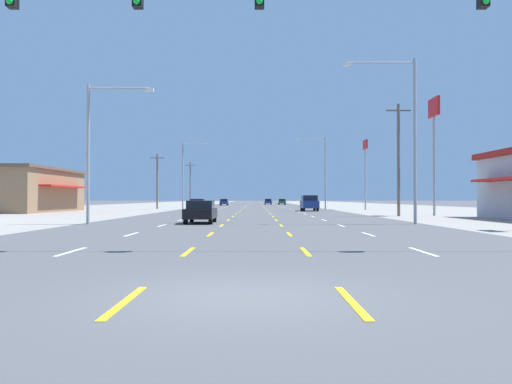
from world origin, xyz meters
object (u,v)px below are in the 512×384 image
(streetlight_left_row_0, at_px, (97,142))
(streetlight_right_row_0, at_px, (409,128))
(pole_sign_right_row_2, at_px, (367,158))
(pole_sign_right_row_1, at_px, (435,124))
(suv_far_right_mid, at_px, (311,203))
(sedan_far_right_far, at_px, (283,202))
(sedan_inner_left_nearest, at_px, (202,211))
(streetlight_right_row_1, at_px, (323,168))
(sedan_far_left_midfar, at_px, (225,202))
(streetlight_left_row_1, at_px, (187,171))
(sedan_inner_right_farther, at_px, (269,202))
(hatchback_far_left_near, at_px, (199,205))

(streetlight_left_row_0, height_order, streetlight_right_row_0, streetlight_right_row_0)
(pole_sign_right_row_2, bearing_deg, pole_sign_right_row_1, -87.61)
(pole_sign_right_row_1, xyz_separation_m, streetlight_right_row_0, (-6.92, -15.37, -2.40))
(suv_far_right_mid, distance_m, sedan_far_right_far, 65.24)
(streetlight_left_row_0, relative_size, streetlight_right_row_0, 0.85)
(sedan_inner_left_nearest, distance_m, pole_sign_right_row_1, 25.55)
(streetlight_left_row_0, bearing_deg, streetlight_right_row_0, 0.00)
(sedan_inner_left_nearest, xyz_separation_m, pole_sign_right_row_2, (18.85, 39.11, 6.54))
(streetlight_right_row_0, xyz_separation_m, streetlight_right_row_1, (0.02, 41.72, -0.05))
(sedan_far_left_midfar, xyz_separation_m, streetlight_left_row_1, (-2.84, -43.40, 4.81))
(sedan_inner_right_farther, distance_m, streetlight_left_row_1, 60.63)
(sedan_far_left_midfar, bearing_deg, sedan_inner_right_farther, 56.59)
(pole_sign_right_row_1, distance_m, streetlight_left_row_0, 30.64)
(streetlight_right_row_0, bearing_deg, pole_sign_right_row_1, 65.77)
(sedan_far_right_far, bearing_deg, streetlight_left_row_0, -99.49)
(hatchback_far_left_near, bearing_deg, sedan_far_right_far, 78.53)
(sedan_far_left_midfar, relative_size, sedan_far_right_far, 1.00)
(pole_sign_right_row_1, distance_m, pole_sign_right_row_2, 25.05)
(pole_sign_right_row_2, height_order, streetlight_left_row_1, pole_sign_right_row_2)
(pole_sign_right_row_1, relative_size, pole_sign_right_row_2, 1.11)
(sedan_inner_left_nearest, xyz_separation_m, suv_far_right_mid, (10.30, 32.21, 0.27))
(pole_sign_right_row_1, distance_m, streetlight_left_row_1, 37.38)
(suv_far_right_mid, distance_m, streetlight_right_row_1, 9.95)
(hatchback_far_left_near, xyz_separation_m, pole_sign_right_row_2, (22.41, 9.01, 6.51))
(suv_far_right_mid, relative_size, sedan_inner_right_farther, 1.09)
(sedan_far_left_midfar, height_order, sedan_inner_right_farther, same)
(suv_far_right_mid, xyz_separation_m, pole_sign_right_row_1, (9.59, -18.11, 7.35))
(sedan_inner_left_nearest, xyz_separation_m, streetlight_right_row_0, (12.97, -1.27, 5.22))
(sedan_far_right_far, distance_m, streetlight_left_row_0, 100.19)
(sedan_far_left_midfar, relative_size, streetlight_right_row_1, 0.44)
(sedan_inner_left_nearest, relative_size, streetlight_left_row_1, 0.47)
(pole_sign_right_row_2, xyz_separation_m, streetlight_right_row_0, (-5.87, -40.38, -1.32))
(pole_sign_right_row_1, xyz_separation_m, streetlight_left_row_0, (-26.30, -15.37, -3.26))
(sedan_far_left_midfar, distance_m, sedan_inner_right_farther, 18.69)
(sedan_far_left_midfar, xyz_separation_m, streetlight_right_row_1, (16.63, -43.40, 5.17))
(pole_sign_right_row_2, height_order, streetlight_left_row_0, pole_sign_right_row_2)
(sedan_far_left_midfar, distance_m, pole_sign_right_row_2, 50.49)
(sedan_inner_left_nearest, height_order, streetlight_left_row_1, streetlight_left_row_1)
(sedan_inner_left_nearest, bearing_deg, hatchback_far_left_near, 96.76)
(sedan_inner_left_nearest, bearing_deg, streetlight_left_row_0, -168.78)
(sedan_far_left_midfar, height_order, streetlight_left_row_1, streetlight_left_row_1)
(sedan_far_left_midfar, bearing_deg, streetlight_right_row_1, -69.03)
(sedan_inner_left_nearest, height_order, sedan_far_left_midfar, same)
(pole_sign_right_row_2, bearing_deg, streetlight_left_row_1, 176.97)
(hatchback_far_left_near, distance_m, streetlight_left_row_0, 31.80)
(pole_sign_right_row_1, relative_size, streetlight_left_row_1, 1.12)
(sedan_far_right_far, xyz_separation_m, pole_sign_right_row_2, (8.75, -58.34, 6.54))
(sedan_inner_left_nearest, distance_m, hatchback_far_left_near, 30.32)
(streetlight_left_row_0, xyz_separation_m, streetlight_right_row_1, (19.40, 41.72, 0.82))
(streetlight_left_row_0, relative_size, streetlight_left_row_1, 0.90)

